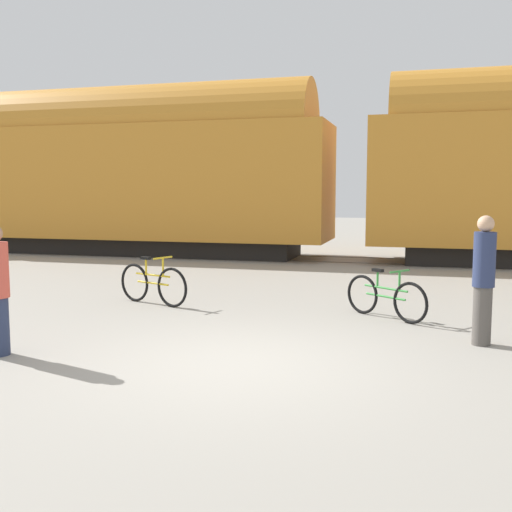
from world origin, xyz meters
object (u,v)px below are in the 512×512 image
(bicycle_green, at_px, (385,297))
(bicycle_yellow, at_px, (153,284))
(person_in_navy, at_px, (484,279))
(freight_train, at_px, (350,163))

(bicycle_green, xyz_separation_m, bicycle_yellow, (-4.19, 0.12, 0.03))
(bicycle_green, distance_m, person_in_navy, 2.00)
(freight_train, xyz_separation_m, bicycle_yellow, (-2.63, -8.09, -2.51))
(freight_train, distance_m, bicycle_yellow, 8.87)
(bicycle_green, height_order, bicycle_yellow, bicycle_yellow)
(freight_train, xyz_separation_m, bicycle_green, (1.56, -8.21, -2.53))
(bicycle_green, distance_m, bicycle_yellow, 4.19)
(freight_train, bearing_deg, bicycle_yellow, -108.00)
(freight_train, distance_m, bicycle_green, 8.73)
(bicycle_yellow, bearing_deg, person_in_navy, -15.05)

